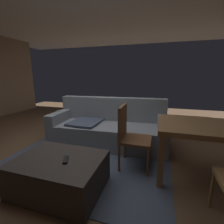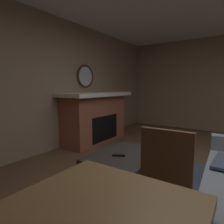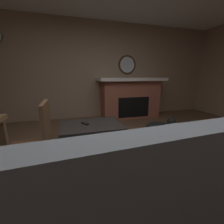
# 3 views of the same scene
# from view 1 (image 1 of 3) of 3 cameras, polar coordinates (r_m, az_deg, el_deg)

# --- Properties ---
(floor) EXTENTS (9.39, 9.39, 0.00)m
(floor) POSITION_cam_1_polar(r_m,az_deg,el_deg) (3.02, -10.86, -13.75)
(floor) COLOR brown
(area_rug) EXTENTS (2.60, 2.00, 0.01)m
(area_rug) POSITION_cam_1_polar(r_m,az_deg,el_deg) (2.73, -9.07, -16.55)
(area_rug) COLOR #3D475B
(area_rug) RESTS_ON ground
(couch) EXTENTS (2.29, 1.03, 0.90)m
(couch) POSITION_cam_1_polar(r_m,az_deg,el_deg) (3.22, -1.15, -5.74)
(couch) COLOR slate
(couch) RESTS_ON ground
(ottoman_coffee_table) EXTENTS (1.01, 0.75, 0.40)m
(ottoman_coffee_table) POSITION_cam_1_polar(r_m,az_deg,el_deg) (2.12, -18.21, -20.36)
(ottoman_coffee_table) COLOR #2D2826
(ottoman_coffee_table) RESTS_ON ground
(tv_remote) EXTENTS (0.12, 0.17, 0.02)m
(tv_remote) POSITION_cam_1_polar(r_m,az_deg,el_deg) (1.94, -16.34, -16.16)
(tv_remote) COLOR black
(tv_remote) RESTS_ON ottoman_coffee_table
(dining_table) EXTENTS (1.53, 0.85, 0.74)m
(dining_table) POSITION_cam_1_polar(r_m,az_deg,el_deg) (2.40, 34.94, -6.11)
(dining_table) COLOR brown
(dining_table) RESTS_ON ground
(dining_chair_west) EXTENTS (0.45, 0.45, 0.93)m
(dining_chair_west) POSITION_cam_1_polar(r_m,az_deg,el_deg) (2.35, 6.38, -7.59)
(dining_chair_west) COLOR brown
(dining_chair_west) RESTS_ON ground
(potted_plant) EXTENTS (0.30, 0.30, 0.47)m
(potted_plant) POSITION_cam_1_polar(r_m,az_deg,el_deg) (3.92, 30.66, -4.93)
(potted_plant) COLOR #474C51
(potted_plant) RESTS_ON ground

